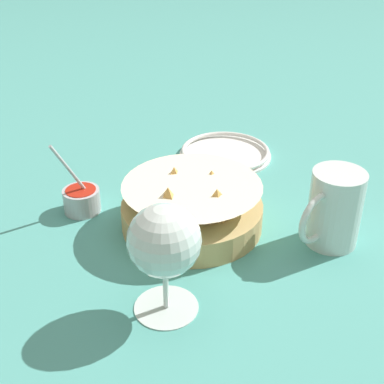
# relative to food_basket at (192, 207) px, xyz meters

# --- Properties ---
(ground_plane) EXTENTS (4.00, 4.00, 0.00)m
(ground_plane) POSITION_rel_food_basket_xyz_m (-0.02, 0.03, -0.03)
(ground_plane) COLOR teal
(food_basket) EXTENTS (0.21, 0.21, 0.09)m
(food_basket) POSITION_rel_food_basket_xyz_m (0.00, 0.00, 0.00)
(food_basket) COLOR tan
(food_basket) RESTS_ON ground_plane
(sauce_cup) EXTENTS (0.07, 0.06, 0.13)m
(sauce_cup) POSITION_rel_food_basket_xyz_m (0.10, -0.15, -0.01)
(sauce_cup) COLOR #B7B7BC
(sauce_cup) RESTS_ON ground_plane
(wine_glass) EXTENTS (0.09, 0.09, 0.14)m
(wine_glass) POSITION_rel_food_basket_xyz_m (0.15, 0.11, 0.06)
(wine_glass) COLOR silver
(wine_glass) RESTS_ON ground_plane
(beer_mug) EXTENTS (0.12, 0.07, 0.11)m
(beer_mug) POSITION_rel_food_basket_xyz_m (-0.12, 0.17, 0.02)
(beer_mug) COLOR silver
(beer_mug) RESTS_ON ground_plane
(side_plate) EXTENTS (0.17, 0.17, 0.01)m
(side_plate) POSITION_rel_food_basket_xyz_m (-0.21, -0.13, -0.03)
(side_plate) COLOR white
(side_plate) RESTS_ON ground_plane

